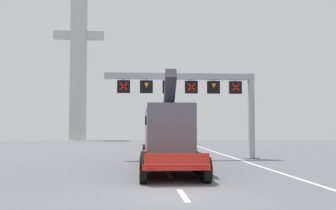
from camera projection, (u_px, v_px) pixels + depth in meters
ground at (172, 196)px, 13.81m from camera, size 112.00×112.00×0.00m
lane_markings at (153, 152)px, 38.28m from camera, size 0.20×63.70×0.01m
edge_line_right at (250, 163)px, 26.25m from camera, size 0.20×63.00×0.01m
overhead_lane_gantry at (197, 89)px, 29.75m from camera, size 11.35×0.90×6.65m
heavy_haul_truck_red at (166, 133)px, 24.43m from camera, size 3.28×14.11×5.30m
bridge_pylon_distant at (79, 53)px, 73.13m from camera, size 9.00×2.00×30.67m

